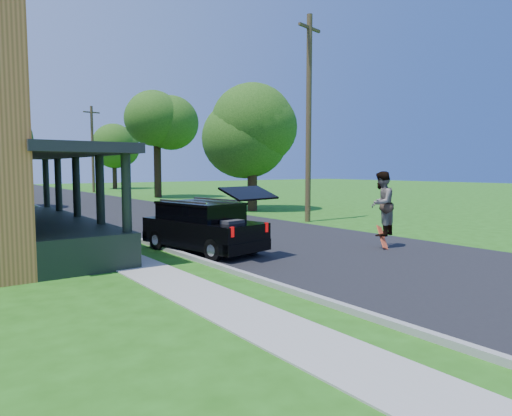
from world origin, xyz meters
TOP-DOWN VIEW (x-y plane):
  - ground at (0.00, 0.00)m, footprint 140.00×140.00m
  - street at (0.00, 20.00)m, footprint 8.00×120.00m
  - curb at (-4.05, 20.00)m, footprint 0.15×120.00m
  - sidewalk at (-5.60, 20.00)m, footprint 1.30×120.00m
  - black_suv at (-3.20, 2.10)m, footprint 2.35×4.53m
  - skateboarder at (1.61, -0.65)m, footprint 1.17×1.03m
  - skateboard at (1.58, -0.74)m, footprint 0.53×0.57m
  - tree_right_near at (5.73, 12.07)m, footprint 6.11×6.13m
  - tree_right_mid at (6.45, 27.06)m, footprint 5.77×5.57m
  - tree_right_far at (9.19, 45.88)m, footprint 5.29×5.12m
  - utility_pole_near at (4.64, 6.00)m, footprint 1.59×0.46m
  - utility_pole_far at (4.50, 38.68)m, footprint 1.72×0.31m

SIDE VIEW (x-z plane):
  - ground at x=0.00m, z-range 0.00..0.00m
  - street at x=0.00m, z-range -0.01..0.01m
  - curb at x=-4.05m, z-range -0.06..0.06m
  - sidewalk at x=-5.60m, z-range -0.01..0.01m
  - skateboard at x=1.58m, z-range -0.03..0.69m
  - black_suv at x=-3.20m, z-range -0.24..1.77m
  - skateboarder at x=1.61m, z-range 0.39..2.42m
  - utility_pole_far at x=4.50m, z-range 0.15..9.07m
  - utility_pole_near at x=4.64m, z-range 0.14..9.63m
  - tree_right_near at x=5.73m, z-range 1.06..9.15m
  - tree_right_far at x=9.19m, z-range 1.33..9.54m
  - tree_right_mid at x=6.45m, z-range 1.86..11.68m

